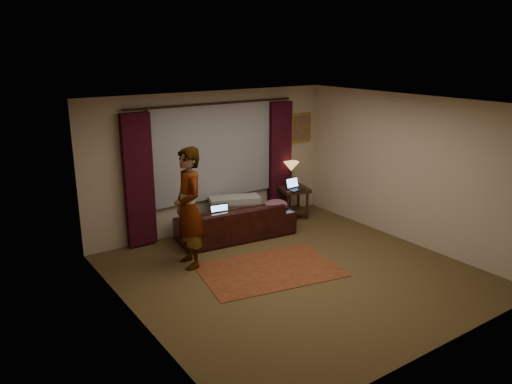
# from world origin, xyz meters

# --- Properties ---
(floor) EXTENTS (5.00, 5.00, 0.01)m
(floor) POSITION_xyz_m (0.00, 0.00, -0.01)
(floor) COLOR brown
(floor) RESTS_ON ground
(ceiling) EXTENTS (5.00, 5.00, 0.02)m
(ceiling) POSITION_xyz_m (0.00, 0.00, 2.60)
(ceiling) COLOR silver
(ceiling) RESTS_ON ground
(wall_back) EXTENTS (5.00, 0.02, 2.60)m
(wall_back) POSITION_xyz_m (0.00, 2.50, 1.30)
(wall_back) COLOR #BDAB91
(wall_back) RESTS_ON ground
(wall_front) EXTENTS (5.00, 0.02, 2.60)m
(wall_front) POSITION_xyz_m (0.00, -2.50, 1.30)
(wall_front) COLOR #BDAB91
(wall_front) RESTS_ON ground
(wall_left) EXTENTS (0.02, 5.00, 2.60)m
(wall_left) POSITION_xyz_m (-2.50, 0.00, 1.30)
(wall_left) COLOR #BDAB91
(wall_left) RESTS_ON ground
(wall_right) EXTENTS (0.02, 5.00, 2.60)m
(wall_right) POSITION_xyz_m (2.50, 0.00, 1.30)
(wall_right) COLOR #BDAB91
(wall_right) RESTS_ON ground
(sheer_curtain) EXTENTS (2.50, 0.05, 1.80)m
(sheer_curtain) POSITION_xyz_m (0.00, 2.44, 1.50)
(sheer_curtain) COLOR #929299
(sheer_curtain) RESTS_ON wall_back
(drape_left) EXTENTS (0.50, 0.14, 2.30)m
(drape_left) POSITION_xyz_m (-1.50, 2.39, 1.18)
(drape_left) COLOR #330914
(drape_left) RESTS_ON floor
(drape_right) EXTENTS (0.50, 0.14, 2.30)m
(drape_right) POSITION_xyz_m (1.50, 2.39, 1.18)
(drape_right) COLOR #330914
(drape_right) RESTS_ON floor
(curtain_rod) EXTENTS (0.04, 0.04, 3.40)m
(curtain_rod) POSITION_xyz_m (0.00, 2.39, 2.38)
(curtain_rod) COLOR black
(curtain_rod) RESTS_ON wall_back
(picture_frame) EXTENTS (0.50, 0.04, 0.60)m
(picture_frame) POSITION_xyz_m (2.10, 2.47, 1.75)
(picture_frame) COLOR #B5953B
(picture_frame) RESTS_ON wall_back
(sofa) EXTENTS (2.21, 1.15, 0.86)m
(sofa) POSITION_xyz_m (0.07, 1.81, 0.43)
(sofa) COLOR black
(sofa) RESTS_ON floor
(throw_blanket) EXTENTS (1.00, 0.67, 0.11)m
(throw_blanket) POSITION_xyz_m (0.19, 2.04, 0.87)
(throw_blanket) COLOR #9F9D97
(throw_blanket) RESTS_ON sofa
(clothing_pile) EXTENTS (0.56, 0.46, 0.22)m
(clothing_pile) POSITION_xyz_m (0.76, 1.54, 0.54)
(clothing_pile) COLOR #714051
(clothing_pile) RESTS_ON sofa
(laptop_sofa) EXTENTS (0.41, 0.43, 0.25)m
(laptop_sofa) POSITION_xyz_m (-0.29, 1.69, 0.56)
(laptop_sofa) COLOR black
(laptop_sofa) RESTS_ON sofa
(area_rug) EXTENTS (2.34, 1.78, 0.01)m
(area_rug) POSITION_xyz_m (-0.26, 0.31, 0.01)
(area_rug) COLOR brown
(area_rug) RESTS_ON floor
(end_table) EXTENTS (0.67, 0.67, 0.63)m
(end_table) POSITION_xyz_m (1.62, 2.07, 0.32)
(end_table) COLOR black
(end_table) RESTS_ON floor
(tiffany_lamp) EXTENTS (0.39, 0.39, 0.50)m
(tiffany_lamp) POSITION_xyz_m (1.66, 2.21, 0.88)
(tiffany_lamp) COLOR olive
(tiffany_lamp) RESTS_ON end_table
(laptop_table) EXTENTS (0.34, 0.36, 0.23)m
(laptop_table) POSITION_xyz_m (1.55, 1.92, 0.75)
(laptop_table) COLOR black
(laptop_table) RESTS_ON end_table
(person) EXTENTS (0.63, 0.63, 1.92)m
(person) POSITION_xyz_m (-1.18, 1.18, 0.96)
(person) COLOR #9F9D97
(person) RESTS_ON floor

